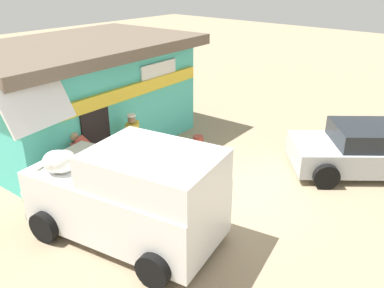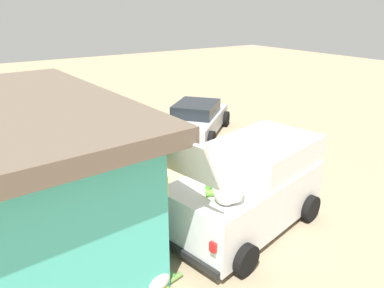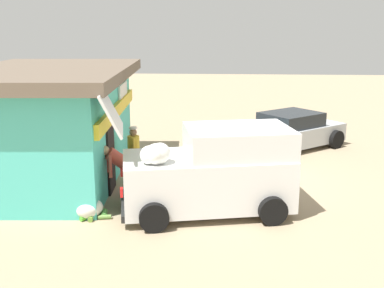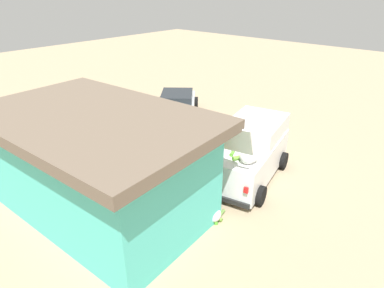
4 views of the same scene
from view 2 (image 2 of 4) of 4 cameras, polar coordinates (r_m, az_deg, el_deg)
ground_plane at (r=11.32m, az=2.10°, el=-4.88°), size 60.00×60.00×0.00m
storefront_bar at (r=8.38m, az=-27.14°, el=-4.54°), size 7.35×4.92×3.23m
delivery_van at (r=8.50m, az=9.29°, el=-6.74°), size 2.86×4.67×2.97m
parked_sedan at (r=14.70m, az=0.68°, el=4.00°), size 4.00×4.30×1.33m
vendor_standing at (r=9.04m, az=-10.96°, el=-5.92°), size 0.56×0.40×1.60m
customer_bending at (r=7.89m, az=-7.65°, el=-10.14°), size 0.67×0.81×1.44m
unloaded_banana_pile at (r=7.19m, az=-5.53°, el=-20.43°), size 0.83×0.93×0.43m
paint_bucket at (r=11.46m, az=-13.65°, el=-4.24°), size 0.33×0.33×0.33m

